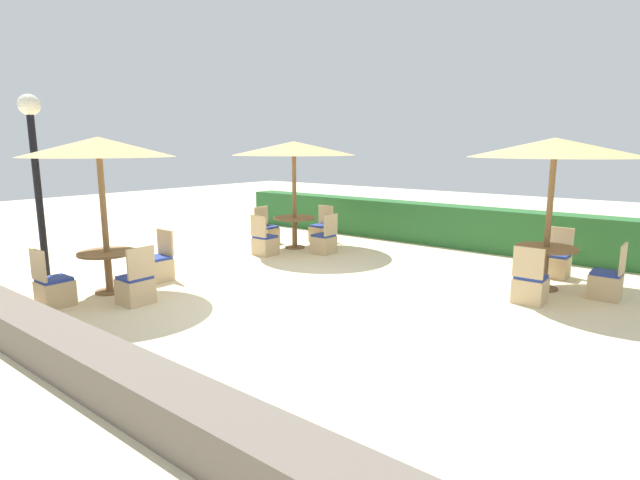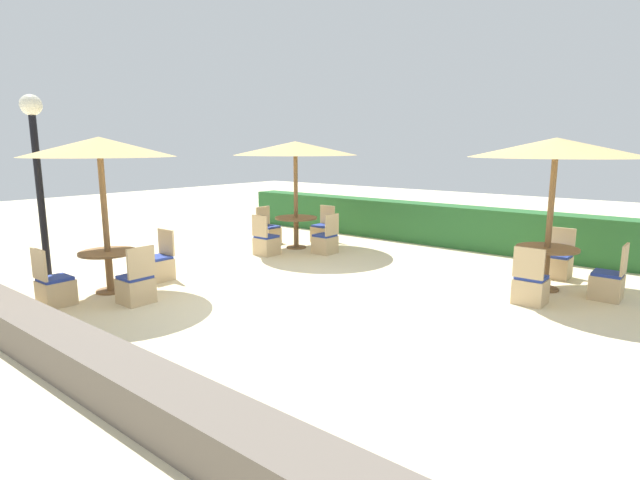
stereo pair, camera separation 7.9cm
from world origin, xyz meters
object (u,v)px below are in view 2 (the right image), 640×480
patio_chair_back_right_south (530,287)px  lamp_post (36,152)px  patio_chair_back_right_east (608,284)px  patio_chair_front_left_south (55,289)px  parasol_back_left (295,149)px  patio_chair_back_left_south (266,244)px  patio_chair_front_left_east (136,287)px  parasol_front_left (99,148)px  patio_chair_back_left_north (323,232)px  patio_chair_back_right_north (557,264)px  patio_chair_back_left_east (325,242)px  round_table_front_left (109,261)px  patio_chair_front_left_north (158,266)px  round_table_back_right (547,257)px  patio_chair_back_left_west (269,233)px  round_table_back_left (296,224)px  parasol_back_right (556,148)px

patio_chair_back_right_south → lamp_post: bearing=-149.1°
patio_chair_back_right_east → lamp_post: bearing=123.4°
lamp_post → patio_chair_front_left_south: 2.57m
parasol_back_left → patio_chair_back_left_south: parasol_back_left is taller
lamp_post → patio_chair_front_left_east: 3.13m
parasol_front_left → patio_chair_back_left_north: bearing=90.2°
patio_chair_front_left_south → patio_chair_back_right_north: (5.63, 6.74, 0.00)m
patio_chair_back_left_east → patio_chair_back_left_north: same height
patio_chair_back_left_east → patio_chair_front_left_south: size_ratio=1.00×
round_table_front_left → patio_chair_front_left_north: bearing=91.7°
patio_chair_back_left_south → round_table_back_right: bearing=10.4°
patio_chair_back_left_east → patio_chair_back_left_north: bearing=41.2°
parasol_back_left → parasol_front_left: bearing=-89.7°
lamp_post → patio_chair_back_left_west: (0.40, 5.23, -2.09)m
patio_chair_back_left_east → parasol_back_left: bearing=86.5°
parasol_back_left → round_table_back_left: 1.80m
round_table_front_left → round_table_back_right: bearing=40.1°
patio_chair_back_left_north → parasol_front_left: parasol_front_left is taller
patio_chair_front_left_east → patio_chair_back_right_north: same height
lamp_post → round_table_back_right: lamp_post is taller
round_table_back_right → patio_chair_front_left_north: bearing=-146.2°
parasol_back_left → patio_chair_back_left_north: (0.01, 1.02, -2.13)m
patio_chair_front_left_south → parasol_back_right: parasol_back_right is taller
lamp_post → parasol_front_left: 1.44m
parasol_back_right → lamp_post: bearing=-143.5°
round_table_front_left → patio_chair_back_left_east: bearing=78.9°
patio_chair_back_left_north → patio_chair_front_left_south: bearing=90.5°
round_table_back_left → patio_chair_back_left_west: patio_chair_back_left_west is taller
patio_chair_back_left_west → patio_chair_back_right_north: (6.65, 1.02, 0.00)m
parasol_front_left → patio_chair_back_left_south: bearing=90.4°
patio_chair_back_right_east → patio_chair_back_right_south: size_ratio=1.00×
patio_chair_back_left_south → patio_chair_back_left_north: bearing=89.7°
patio_chair_back_left_south → parasol_back_right: (5.75, 1.06, 2.16)m
lamp_post → round_table_back_left: (1.35, 5.23, -1.76)m
patio_chair_back_left_north → round_table_back_right: 5.84m
patio_chair_back_left_south → patio_chair_front_left_south: same height
lamp_post → round_table_back_left: 5.68m
patio_chair_front_left_east → lamp_post: bearing=99.2°
patio_chair_back_left_west → patio_chair_back_left_south: bearing=42.7°
round_table_back_right → patio_chair_back_left_south: bearing=-169.6°
patio_chair_back_left_south → round_table_front_left: (0.03, -3.76, 0.27)m
patio_chair_back_left_north → patio_chair_back_left_south: size_ratio=1.00×
lamp_post → round_table_front_left: size_ratio=3.52×
round_table_front_left → round_table_back_right: size_ratio=0.93×
patio_chair_back_left_east → patio_chair_back_left_west: 1.91m
round_table_front_left → patio_chair_front_left_north: (-0.03, 0.96, -0.27)m
round_table_front_left → round_table_back_right: 7.48m
patio_chair_front_left_east → patio_chair_back_right_north: 7.56m
parasol_back_left → patio_chair_front_left_east: 5.39m
patio_chair_front_left_south → round_table_back_right: bearing=45.3°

